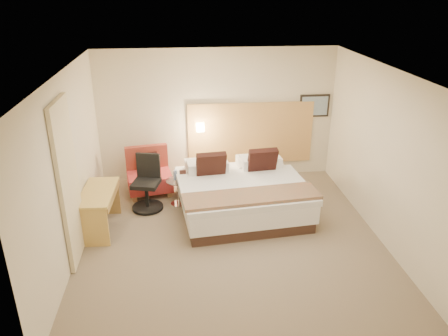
{
  "coord_description": "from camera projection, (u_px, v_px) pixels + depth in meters",
  "views": [
    {
      "loc": [
        -0.75,
        -6.05,
        3.86
      ],
      "look_at": [
        -0.05,
        0.6,
        1.0
      ],
      "focal_mm": 35.0,
      "sensor_mm": 36.0,
      "label": 1
    }
  ],
  "objects": [
    {
      "name": "bed",
      "position": [
        240.0,
        193.0,
        7.86
      ],
      "size": [
        2.39,
        2.35,
        1.07
      ],
      "color": "#3C261E",
      "rests_on": "floor"
    },
    {
      "name": "art_frame",
      "position": [
        314.0,
        106.0,
        8.99
      ],
      "size": [
        0.62,
        0.03,
        0.47
      ],
      "primitive_type": "cube",
      "color": "black",
      "rests_on": "wall_back"
    },
    {
      "name": "side_table",
      "position": [
        178.0,
        191.0,
        8.11
      ],
      "size": [
        0.49,
        0.49,
        0.49
      ],
      "color": "white",
      "rests_on": "floor"
    },
    {
      "name": "lamp_arm",
      "position": [
        200.0,
        126.0,
        8.85
      ],
      "size": [
        0.02,
        0.12,
        0.02
      ],
      "primitive_type": "cylinder",
      "rotation": [
        1.57,
        0.0,
        0.0
      ],
      "color": "silver",
      "rests_on": "wall_back"
    },
    {
      "name": "wall_right",
      "position": [
        384.0,
        156.0,
        6.82
      ],
      "size": [
        0.02,
        5.0,
        2.7
      ],
      "primitive_type": "cube",
      "color": "beige",
      "rests_on": "floor"
    },
    {
      "name": "bottle_b",
      "position": [
        176.0,
        174.0,
        8.05
      ],
      "size": [
        0.06,
        0.06,
        0.18
      ],
      "primitive_type": "cylinder",
      "rotation": [
        0.0,
        0.0,
        0.1
      ],
      "color": "#8FB0DD",
      "rests_on": "side_table"
    },
    {
      "name": "wall_front",
      "position": [
        262.0,
        258.0,
        4.29
      ],
      "size": [
        4.8,
        0.02,
        2.7
      ],
      "primitive_type": "cube",
      "color": "beige",
      "rests_on": "floor"
    },
    {
      "name": "wall_left",
      "position": [
        68.0,
        168.0,
        6.36
      ],
      "size": [
        0.02,
        5.0,
        2.7
      ],
      "primitive_type": "cube",
      "color": "beige",
      "rests_on": "floor"
    },
    {
      "name": "art_canvas",
      "position": [
        315.0,
        106.0,
        8.97
      ],
      "size": [
        0.54,
        0.01,
        0.39
      ],
      "primitive_type": "cube",
      "color": "gray",
      "rests_on": "wall_back"
    },
    {
      "name": "bottle_a",
      "position": [
        175.0,
        175.0,
        8.01
      ],
      "size": [
        0.06,
        0.06,
        0.18
      ],
      "primitive_type": "cylinder",
      "rotation": [
        0.0,
        0.0,
        0.1
      ],
      "color": "#7A8EBC",
      "rests_on": "side_table"
    },
    {
      "name": "ceiling",
      "position": [
        232.0,
        71.0,
        6.05
      ],
      "size": [
        4.8,
        5.0,
        0.02
      ],
      "primitive_type": "cube",
      "color": "white",
      "rests_on": "floor"
    },
    {
      "name": "curtain",
      "position": [
        69.0,
        184.0,
        6.19
      ],
      "size": [
        0.06,
        0.9,
        2.42
      ],
      "primitive_type": "cube",
      "color": "beige",
      "rests_on": "wall_left"
    },
    {
      "name": "desk_chair",
      "position": [
        147.0,
        187.0,
        7.93
      ],
      "size": [
        0.69,
        0.69,
        1.01
      ],
      "color": "black",
      "rests_on": "floor"
    },
    {
      "name": "wall_back",
      "position": [
        217.0,
        115.0,
        8.88
      ],
      "size": [
        4.8,
        0.02,
        2.7
      ],
      "primitive_type": "cube",
      "color": "beige",
      "rests_on": "floor"
    },
    {
      "name": "headboard_panel",
      "position": [
        251.0,
        133.0,
        9.07
      ],
      "size": [
        2.6,
        0.04,
        1.3
      ],
      "primitive_type": "cube",
      "color": "tan",
      "rests_on": "wall_back"
    },
    {
      "name": "lounge_chair",
      "position": [
        149.0,
        175.0,
        8.6
      ],
      "size": [
        0.94,
        0.86,
        0.88
      ],
      "color": "#AA7450",
      "rests_on": "floor"
    },
    {
      "name": "floor",
      "position": [
        231.0,
        239.0,
        7.12
      ],
      "size": [
        4.8,
        5.0,
        0.02
      ],
      "primitive_type": "cube",
      "color": "#7A6952",
      "rests_on": "ground"
    },
    {
      "name": "menu_folder",
      "position": [
        183.0,
        175.0,
        7.99
      ],
      "size": [
        0.12,
        0.06,
        0.2
      ],
      "primitive_type": "cube",
      "rotation": [
        0.0,
        0.0,
        0.1
      ],
      "color": "#3A1D17",
      "rests_on": "side_table"
    },
    {
      "name": "desk",
      "position": [
        100.0,
        199.0,
        7.18
      ],
      "size": [
        0.57,
        1.15,
        0.71
      ],
      "color": "gold",
      "rests_on": "floor"
    },
    {
      "name": "lamp_shade",
      "position": [
        200.0,
        127.0,
        8.79
      ],
      "size": [
        0.15,
        0.15,
        0.15
      ],
      "primitive_type": "cube",
      "color": "#FFEDC6",
      "rests_on": "wall_back"
    }
  ]
}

